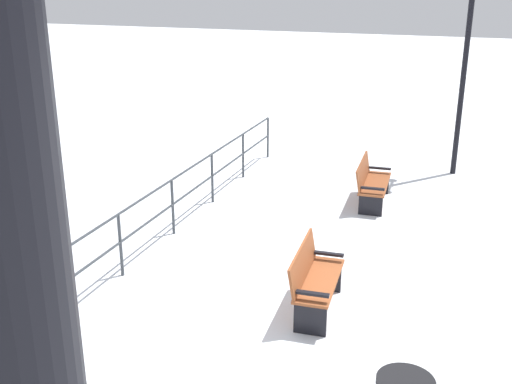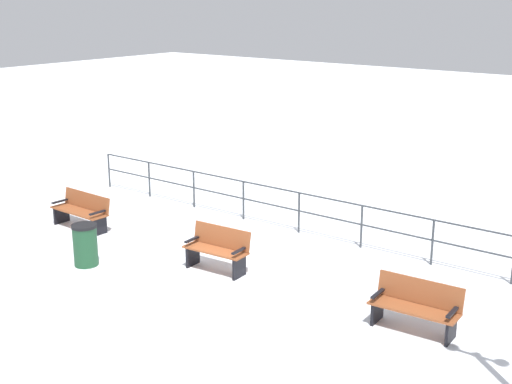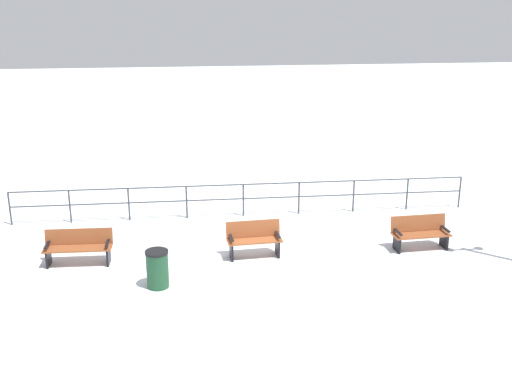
# 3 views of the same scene
# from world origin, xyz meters

# --- Properties ---
(ground_plane) EXTENTS (80.00, 80.00, 0.00)m
(ground_plane) POSITION_xyz_m (0.00, 0.00, 0.00)
(ground_plane) COLOR white
(ground_plane) RESTS_ON ground
(bench_second) EXTENTS (0.62, 1.44, 0.91)m
(bench_second) POSITION_xyz_m (-0.01, -0.01, 0.47)
(bench_second) COLOR brown
(bench_second) RESTS_ON ground
(bench_third) EXTENTS (0.65, 1.56, 0.87)m
(bench_third) POSITION_xyz_m (-0.03, 4.42, 0.44)
(bench_third) COLOR brown
(bench_third) RESTS_ON ground
(lamppost_middle) EXTENTS (0.24, 1.05, 4.90)m
(lamppost_middle) POSITION_xyz_m (1.42, 7.03, 3.18)
(lamppost_middle) COLOR black
(lamppost_middle) RESTS_ON ground
(waterfront_railing) EXTENTS (0.05, 13.68, 1.02)m
(waterfront_railing) POSITION_xyz_m (-3.01, 0.00, 0.68)
(waterfront_railing) COLOR #383D42
(waterfront_railing) RESTS_ON ground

